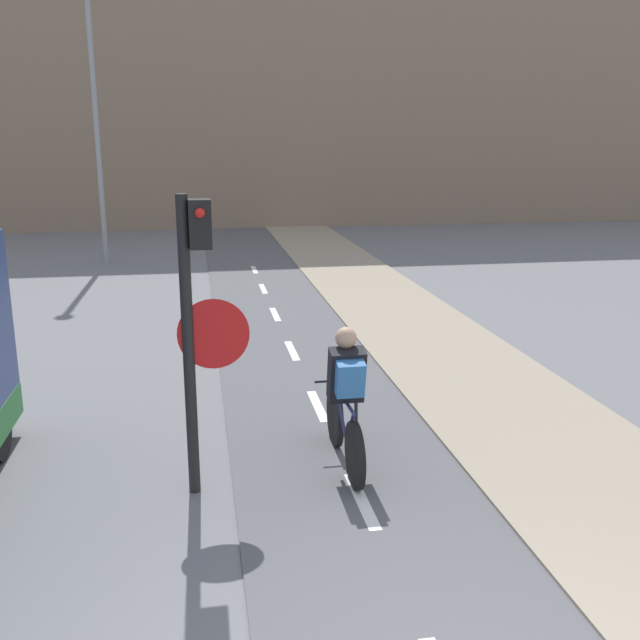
{
  "coord_description": "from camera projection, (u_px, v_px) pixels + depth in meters",
  "views": [
    {
      "loc": [
        -1.42,
        -2.95,
        3.33
      ],
      "look_at": [
        0.0,
        5.33,
        1.2
      ],
      "focal_mm": 40.0,
      "sensor_mm": 36.0,
      "label": 1
    }
  ],
  "objects": [
    {
      "name": "cyclist_near",
      "position": [
        346.0,
        402.0,
        7.3
      ],
      "size": [
        0.46,
        1.7,
        1.51
      ],
      "color": "black",
      "rests_on": "ground_plane"
    },
    {
      "name": "street_lamp_far",
      "position": [
        93.0,
        79.0,
        18.74
      ],
      "size": [
        0.36,
        0.36,
        8.16
      ],
      "color": "gray",
      "rests_on": "ground_plane"
    },
    {
      "name": "building_row_background",
      "position": [
        227.0,
        80.0,
        28.41
      ],
      "size": [
        60.0,
        5.2,
        11.29
      ],
      "color": "#89705B",
      "rests_on": "ground_plane"
    },
    {
      "name": "traffic_light_pole",
      "position": [
        197.0,
        313.0,
        6.53
      ],
      "size": [
        0.67,
        0.25,
        2.87
      ],
      "color": "black",
      "rests_on": "ground_plane"
    }
  ]
}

